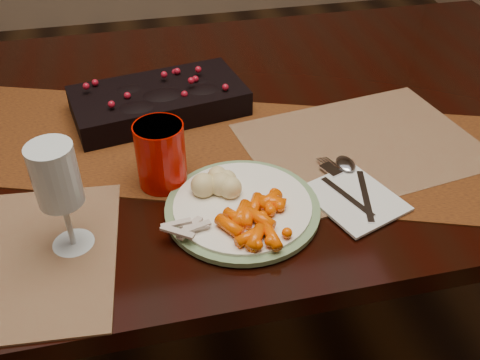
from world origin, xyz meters
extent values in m
plane|color=black|center=(0.00, 0.00, 0.00)|extent=(5.00, 5.00, 0.00)
cube|color=black|center=(0.00, 0.00, 0.38)|extent=(1.80, 1.00, 0.75)
cube|color=#331705|center=(-0.05, -0.10, 0.75)|extent=(1.70, 0.90, 0.00)
cube|color=olive|center=(0.25, -0.17, 0.75)|extent=(0.48, 0.38, 0.00)
cylinder|color=white|center=(-0.02, -0.31, 0.76)|extent=(0.32, 0.32, 0.01)
cube|color=silver|center=(0.17, -0.32, 0.76)|extent=(0.17, 0.18, 0.01)
cylinder|color=#AD0900|center=(-0.14, -0.20, 0.81)|extent=(0.11, 0.11, 0.12)
camera|label=1|loc=(-0.17, -0.95, 1.34)|focal=40.00mm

